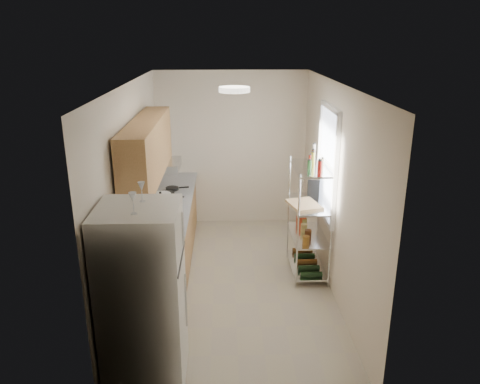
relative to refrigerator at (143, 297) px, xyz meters
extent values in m
cube|color=#ADA18C|center=(0.87, 1.74, -0.88)|extent=(2.50, 4.40, 0.01)
cube|color=white|center=(0.87, 1.74, 1.73)|extent=(2.50, 4.40, 0.01)
cube|color=beige|center=(0.87, 3.94, 0.43)|extent=(2.50, 0.01, 2.60)
cube|color=beige|center=(0.87, -0.47, 0.43)|extent=(2.50, 0.01, 2.60)
cube|color=beige|center=(-0.38, 1.74, 0.43)|extent=(0.01, 4.40, 2.60)
cube|color=beige|center=(2.12, 1.74, 0.43)|extent=(0.01, 4.40, 2.60)
cube|color=#B27E4C|center=(-0.05, 2.18, -0.44)|extent=(0.60, 3.48, 0.86)
cube|color=gray|center=(-0.03, 2.18, 0.01)|extent=(0.63, 3.51, 0.04)
cube|color=#B7BABC|center=(-0.07, 1.04, 0.00)|extent=(0.52, 0.44, 0.04)
cube|color=#B7BABC|center=(0.23, 3.54, -0.41)|extent=(0.01, 0.55, 0.72)
cube|color=#B27E4C|center=(-0.18, 1.84, 0.94)|extent=(0.33, 2.20, 0.72)
cube|color=#B7BABC|center=(-0.13, 2.64, 0.52)|extent=(0.50, 0.60, 0.12)
cube|color=white|center=(2.10, 2.09, 0.68)|extent=(0.06, 1.00, 1.46)
cube|color=silver|center=(1.88, 2.04, -0.77)|extent=(0.45, 0.90, 0.02)
cube|color=silver|center=(1.88, 2.04, -0.32)|extent=(0.45, 0.90, 0.02)
cube|color=silver|center=(1.88, 2.04, 0.13)|extent=(0.45, 0.90, 0.02)
cube|color=silver|center=(1.88, 2.04, 0.63)|extent=(0.45, 0.90, 0.02)
cylinder|color=silver|center=(1.66, 1.60, -0.10)|extent=(0.02, 0.02, 1.55)
cylinder|color=silver|center=(1.66, 2.48, -0.10)|extent=(0.02, 0.02, 1.55)
cylinder|color=silver|center=(2.09, 1.60, -0.10)|extent=(0.02, 0.02, 1.55)
cylinder|color=silver|center=(2.09, 2.48, -0.10)|extent=(0.02, 0.02, 1.55)
cylinder|color=white|center=(0.87, 1.44, 1.70)|extent=(0.34, 0.34, 0.05)
cube|color=silver|center=(0.00, 0.00, 0.00)|extent=(0.72, 0.72, 1.74)
cylinder|color=white|center=(-0.10, 2.15, 0.14)|extent=(0.28, 0.28, 0.23)
cylinder|color=black|center=(-0.13, 2.73, 0.05)|extent=(0.38, 0.38, 0.05)
cylinder|color=black|center=(-0.05, 3.00, 0.05)|extent=(0.23, 0.23, 0.04)
cube|color=tan|center=(1.79, 1.96, 0.15)|extent=(0.46, 0.54, 0.03)
cube|color=black|center=(1.98, 2.37, 0.28)|extent=(0.20, 0.26, 0.28)
cube|color=#AD3315|center=(1.83, 2.37, -0.24)|extent=(0.13, 0.15, 0.14)
camera|label=1|loc=(0.76, -3.75, 2.28)|focal=35.00mm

